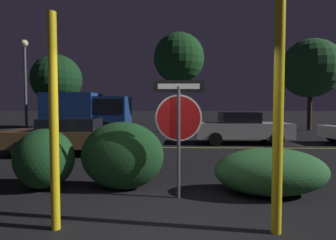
% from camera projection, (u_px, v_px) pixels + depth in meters
% --- Properties ---
extents(ground_plane, '(260.00, 260.00, 0.00)m').
position_uv_depth(ground_plane, '(167.00, 238.00, 3.40)').
color(ground_plane, black).
extents(road_center_stripe, '(33.96, 0.12, 0.01)m').
position_uv_depth(road_center_stripe, '(174.00, 147.00, 11.12)').
color(road_center_stripe, gold).
rests_on(road_center_stripe, ground_plane).
extents(stop_sign, '(0.94, 0.06, 2.20)m').
position_uv_depth(stop_sign, '(179.00, 117.00, 4.85)').
color(stop_sign, '#4C4C51').
rests_on(stop_sign, ground_plane).
extents(yellow_pole_left, '(0.12, 0.12, 2.98)m').
position_uv_depth(yellow_pole_left, '(54.00, 122.00, 3.59)').
color(yellow_pole_left, yellow).
rests_on(yellow_pole_left, ground_plane).
extents(yellow_pole_right, '(0.13, 0.13, 3.14)m').
position_uv_depth(yellow_pole_right, '(278.00, 117.00, 3.47)').
color(yellow_pole_right, yellow).
rests_on(yellow_pole_right, ground_plane).
extents(hedge_bush_1, '(1.22, 1.13, 1.26)m').
position_uv_depth(hedge_bush_1, '(45.00, 159.00, 5.47)').
color(hedge_bush_1, '#19421E').
rests_on(hedge_bush_1, ground_plane).
extents(hedge_bush_2, '(1.71, 0.87, 1.40)m').
position_uv_depth(hedge_bush_2, '(122.00, 156.00, 5.40)').
color(hedge_bush_2, '#19421E').
rests_on(hedge_bush_2, ground_plane).
extents(hedge_bush_3, '(2.18, 1.19, 0.91)m').
position_uv_depth(hedge_bush_3, '(271.00, 172.00, 5.06)').
color(hedge_bush_3, '#2D6633').
rests_on(hedge_bush_3, ground_plane).
extents(passing_car_1, '(5.07, 2.17, 1.30)m').
position_uv_depth(passing_car_1, '(75.00, 136.00, 9.54)').
color(passing_car_1, brown).
rests_on(passing_car_1, ground_plane).
extents(passing_car_2, '(4.43, 2.01, 1.48)m').
position_uv_depth(passing_car_2, '(241.00, 128.00, 12.40)').
color(passing_car_2, silver).
rests_on(passing_car_2, ground_plane).
extents(delivery_truck, '(5.46, 2.63, 2.64)m').
position_uv_depth(delivery_truck, '(89.00, 111.00, 17.17)').
color(delivery_truck, navy).
rests_on(delivery_truck, ground_plane).
extents(street_lamp, '(0.46, 0.46, 6.04)m').
position_uv_depth(street_lamp, '(25.00, 72.00, 16.82)').
color(street_lamp, '#4C4C51').
rests_on(street_lamp, ground_plane).
extents(tree_0, '(3.45, 3.45, 6.80)m').
position_uv_depth(tree_0, '(179.00, 59.00, 17.86)').
color(tree_0, '#422D1E').
rests_on(tree_0, ground_plane).
extents(tree_1, '(4.10, 4.10, 6.11)m').
position_uv_depth(tree_1, '(57.00, 79.00, 21.81)').
color(tree_1, '#422D1E').
rests_on(tree_1, ground_plane).
extents(tree_2, '(4.32, 4.32, 6.78)m').
position_uv_depth(tree_2, '(311.00, 69.00, 19.43)').
color(tree_2, '#422D1E').
rests_on(tree_2, ground_plane).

